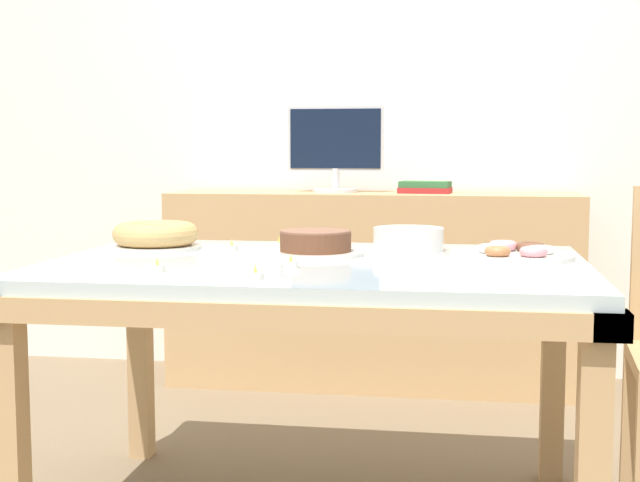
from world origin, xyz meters
TOP-DOWN VIEW (x-y plane):
  - wall_back at (0.00, 1.82)m, footprint 8.00×0.10m
  - dining_table at (0.00, 0.00)m, footprint 1.49×1.01m
  - sideboard at (0.00, 1.52)m, footprint 1.79×0.44m
  - computer_monitor at (-0.17, 1.51)m, footprint 0.42×0.20m
  - book_stack at (0.23, 1.52)m, footprint 0.23×0.17m
  - cake_chocolate_round at (-0.02, 0.12)m, footprint 0.28×0.28m
  - cake_golden_bundt at (-0.53, 0.20)m, footprint 0.28×0.28m
  - pastry_platter at (0.54, 0.14)m, footprint 0.33×0.33m
  - plate_stack at (0.23, 0.28)m, footprint 0.21×0.21m
  - tealight_left_edge at (-0.17, 0.29)m, footprint 0.04×0.04m
  - tealight_near_cakes at (-0.09, -0.37)m, footprint 0.04×0.04m
  - tealight_near_front at (-0.29, 0.19)m, footprint 0.04×0.04m
  - tealight_right_edge at (-0.04, -0.16)m, footprint 0.04×0.04m
  - tealight_centre at (-0.36, -0.28)m, footprint 0.04×0.04m

SIDE VIEW (x-z plane):
  - sideboard at x=0.00m, z-range 0.00..0.86m
  - dining_table at x=0.00m, z-range 0.28..1.02m
  - tealight_left_edge at x=-0.17m, z-range 0.73..0.77m
  - tealight_near_cakes at x=-0.09m, z-range 0.73..0.77m
  - tealight_near_front at x=-0.29m, z-range 0.73..0.77m
  - tealight_right_edge at x=-0.04m, z-range 0.73..0.77m
  - tealight_centre at x=-0.36m, z-range 0.73..0.77m
  - pastry_platter at x=0.54m, z-range 0.74..0.78m
  - cake_chocolate_round at x=-0.02m, z-range 0.74..0.81m
  - plate_stack at x=0.23m, z-range 0.74..0.81m
  - cake_golden_bundt at x=-0.53m, z-range 0.74..0.82m
  - book_stack at x=0.23m, z-range 0.85..0.91m
  - computer_monitor at x=-0.17m, z-range 0.86..1.23m
  - wall_back at x=0.00m, z-range 0.00..2.60m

